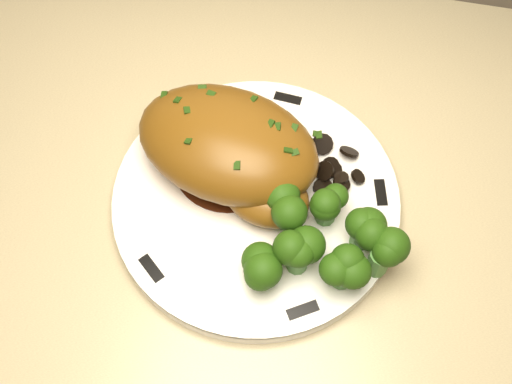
% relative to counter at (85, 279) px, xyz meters
% --- Properties ---
extents(counter, '(2.05, 0.68, 1.01)m').
position_rel_counter_xyz_m(counter, '(0.00, 0.00, 0.00)').
color(counter, brown).
rests_on(counter, ground).
extents(plate, '(0.32, 0.32, 0.02)m').
position_rel_counter_xyz_m(plate, '(0.30, -0.02, 0.45)').
color(plate, white).
rests_on(plate, counter).
extents(rim_accent_0, '(0.02, 0.03, 0.00)m').
position_rel_counter_xyz_m(rim_accent_0, '(0.42, 0.01, 0.46)').
color(rim_accent_0, black).
rests_on(rim_accent_0, plate).
extents(rim_accent_1, '(0.03, 0.01, 0.00)m').
position_rel_counter_xyz_m(rim_accent_1, '(0.31, 0.10, 0.46)').
color(rim_accent_1, black).
rests_on(rim_accent_1, plate).
extents(rim_accent_2, '(0.02, 0.03, 0.00)m').
position_rel_counter_xyz_m(rim_accent_2, '(0.19, 0.03, 0.46)').
color(rim_accent_2, black).
rests_on(rim_accent_2, plate).
extents(rim_accent_3, '(0.03, 0.03, 0.00)m').
position_rel_counter_xyz_m(rim_accent_3, '(0.22, -0.12, 0.46)').
color(rim_accent_3, black).
rests_on(rim_accent_3, plate).
extents(rim_accent_4, '(0.03, 0.02, 0.00)m').
position_rel_counter_xyz_m(rim_accent_4, '(0.37, -0.13, 0.46)').
color(rim_accent_4, black).
rests_on(rim_accent_4, plate).
extents(gravy_pool, '(0.12, 0.12, 0.00)m').
position_rel_counter_xyz_m(gravy_pool, '(0.27, 0.01, 0.46)').
color(gravy_pool, '#37160A').
rests_on(gravy_pool, plate).
extents(chicken_breast, '(0.21, 0.16, 0.07)m').
position_rel_counter_xyz_m(chicken_breast, '(0.27, 0.01, 0.49)').
color(chicken_breast, brown).
rests_on(chicken_breast, plate).
extents(mushroom_pile, '(0.08, 0.06, 0.02)m').
position_rel_counter_xyz_m(mushroom_pile, '(0.36, 0.02, 0.46)').
color(mushroom_pile, black).
rests_on(mushroom_pile, plate).
extents(broccoli_florets, '(0.14, 0.10, 0.05)m').
position_rel_counter_xyz_m(broccoli_florets, '(0.37, -0.07, 0.49)').
color(broccoli_florets, '#417732').
rests_on(broccoli_florets, plate).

